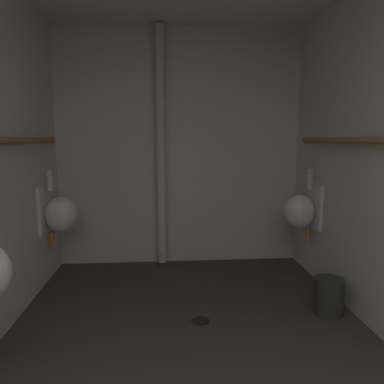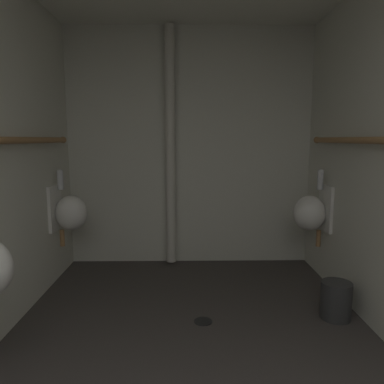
{
  "view_description": "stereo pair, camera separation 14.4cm",
  "coord_description": "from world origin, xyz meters",
  "px_view_note": "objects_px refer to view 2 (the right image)",
  "views": [
    {
      "loc": [
        -0.18,
        0.07,
        1.38
      ],
      "look_at": [
        -0.0,
        2.33,
        1.05
      ],
      "focal_mm": 33.98,
      "sensor_mm": 36.0,
      "label": 1
    },
    {
      "loc": [
        -0.04,
        0.07,
        1.38
      ],
      "look_at": [
        -0.0,
        2.33,
        1.05
      ],
      "focal_mm": 33.98,
      "sensor_mm": 36.0,
      "label": 2
    }
  ],
  "objects_px": {
    "standpipe_back_wall": "(170,148)",
    "waste_bin": "(336,300)",
    "urinal_left_far": "(69,212)",
    "urinal_right_mid": "(312,212)",
    "floor_drain": "(203,321)"
  },
  "relations": [
    {
      "from": "standpipe_back_wall",
      "to": "waste_bin",
      "type": "height_order",
      "value": "standpipe_back_wall"
    },
    {
      "from": "urinal_left_far",
      "to": "standpipe_back_wall",
      "type": "bearing_deg",
      "value": 24.74
    },
    {
      "from": "urinal_left_far",
      "to": "urinal_right_mid",
      "type": "relative_size",
      "value": 1.0
    },
    {
      "from": "urinal_right_mid",
      "to": "waste_bin",
      "type": "xyz_separation_m",
      "value": [
        -0.05,
        -0.78,
        -0.54
      ]
    },
    {
      "from": "urinal_left_far",
      "to": "floor_drain",
      "type": "bearing_deg",
      "value": -34.62
    },
    {
      "from": "urinal_right_mid",
      "to": "floor_drain",
      "type": "height_order",
      "value": "urinal_right_mid"
    },
    {
      "from": "urinal_right_mid",
      "to": "floor_drain",
      "type": "relative_size",
      "value": 5.39
    },
    {
      "from": "floor_drain",
      "to": "waste_bin",
      "type": "xyz_separation_m",
      "value": [
        1.03,
        0.04,
        0.14
      ]
    },
    {
      "from": "urinal_right_mid",
      "to": "standpipe_back_wall",
      "type": "relative_size",
      "value": 0.3
    },
    {
      "from": "urinal_right_mid",
      "to": "standpipe_back_wall",
      "type": "xyz_separation_m",
      "value": [
        -1.38,
        0.5,
        0.6
      ]
    },
    {
      "from": "urinal_right_mid",
      "to": "waste_bin",
      "type": "height_order",
      "value": "urinal_right_mid"
    },
    {
      "from": "floor_drain",
      "to": "urinal_right_mid",
      "type": "bearing_deg",
      "value": 37.09
    },
    {
      "from": "urinal_left_far",
      "to": "urinal_right_mid",
      "type": "bearing_deg",
      "value": -1.28
    },
    {
      "from": "waste_bin",
      "to": "standpipe_back_wall",
      "type": "bearing_deg",
      "value": 136.04
    },
    {
      "from": "urinal_right_mid",
      "to": "standpipe_back_wall",
      "type": "distance_m",
      "value": 1.58
    }
  ]
}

